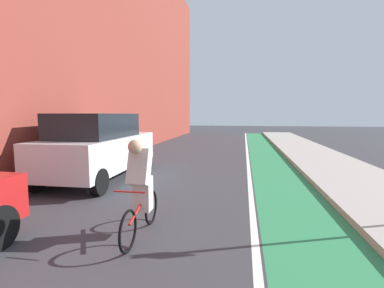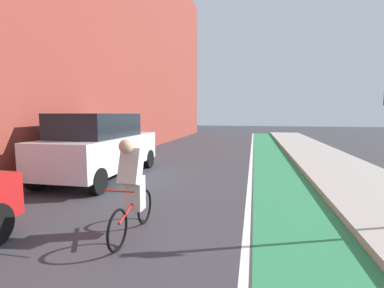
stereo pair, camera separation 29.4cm
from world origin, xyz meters
name	(u,v)px [view 2 (the right image)]	position (x,y,z in m)	size (l,w,h in m)	color
ground_plane	(198,167)	(0.00, 13.16, 0.00)	(75.52, 75.52, 0.00)	#38383D
bike_lane_paint	(273,161)	(2.83, 15.16, 0.00)	(1.60, 34.33, 0.00)	#2D8451
lane_divider_stripe	(251,160)	(1.93, 15.16, 0.00)	(0.12, 34.33, 0.00)	white
sidewalk_right	(328,161)	(4.97, 15.16, 0.07)	(2.67, 34.33, 0.14)	#A8A59E
building_facade_left	(91,19)	(-5.43, 15.16, 6.32)	(3.00, 34.33, 12.65)	brown
parked_suv_white	(101,145)	(-2.58, 10.83, 1.02)	(1.99, 4.64, 1.98)	silver
cyclist_mid	(132,184)	(0.13, 7.19, 0.84)	(0.48, 1.67, 1.59)	black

